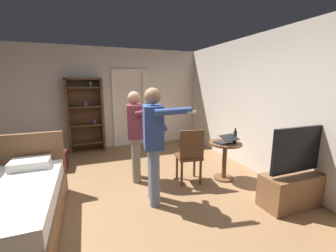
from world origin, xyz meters
TOP-DOWN VIEW (x-y plane):
  - ground_plane at (0.00, 0.00)m, footprint 6.59×6.59m
  - wall_back at (0.00, 3.06)m, footprint 5.38×0.12m
  - wall_right at (2.63, 0.00)m, footprint 0.12×6.23m
  - doorway_frame at (0.59, 2.98)m, footprint 0.93×0.08m
  - bookshelf at (-0.57, 2.83)m, footprint 0.88×0.32m
  - tv_flatscreen at (2.27, -0.97)m, footprint 1.14×0.40m
  - side_table at (1.77, 0.13)m, footprint 0.59×0.59m
  - laptop at (1.75, 0.08)m, footprint 0.37×0.37m
  - bottle_on_table at (1.91, 0.05)m, footprint 0.06×0.06m
  - wooden_chair at (1.09, 0.19)m, footprint 0.48×0.48m
  - person_blue_shirt at (0.33, -0.16)m, footprint 0.66×0.64m
  - person_striped_shirt at (0.25, 0.69)m, footprint 0.65×0.66m
  - suitcase_dark at (-1.29, 1.75)m, footprint 0.60×0.39m

SIDE VIEW (x-z plane):
  - ground_plane at x=0.00m, z-range 0.00..0.00m
  - suitcase_dark at x=-1.29m, z-range 0.00..0.37m
  - tv_flatscreen at x=2.27m, z-range -0.25..0.92m
  - side_table at x=1.77m, z-range 0.12..0.82m
  - wooden_chair at x=1.09m, z-range 0.05..1.04m
  - laptop at x=1.75m, z-range 0.67..0.83m
  - bottle_on_table at x=1.91m, z-range 0.68..0.96m
  - person_striped_shirt at x=0.25m, z-range 0.12..1.75m
  - person_blue_shirt at x=0.33m, z-range 0.13..1.83m
  - bookshelf at x=-0.57m, z-range 0.07..1.95m
  - doorway_frame at x=0.59m, z-range 0.16..2.29m
  - wall_back at x=0.00m, z-range 0.00..2.68m
  - wall_right at x=2.63m, z-range 0.00..2.68m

